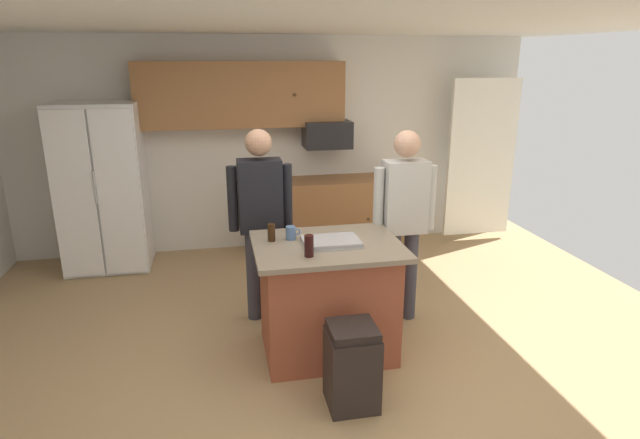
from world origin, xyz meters
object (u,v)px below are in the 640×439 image
kitchen_island (327,298)px  mug_ceramic_white (291,233)px  tumbler_amber (309,246)px  person_guest_by_door (261,212)px  trash_bin (352,366)px  refrigerator (103,188)px  person_guest_right (404,214)px  glass_stout_tall (271,233)px  serving_tray (331,242)px  microwave_over_range (327,134)px

kitchen_island → mug_ceramic_white: 0.60m
kitchen_island → tumbler_amber: size_ratio=7.12×
person_guest_by_door → mug_ceramic_white: person_guest_by_door is taller
kitchen_island → trash_bin: (0.02, -0.73, -0.18)m
trash_bin → refrigerator: bearing=124.5°
person_guest_right → refrigerator: bearing=-62.2°
tumbler_amber → glass_stout_tall: bearing=120.6°
person_guest_right → trash_bin: size_ratio=2.87×
refrigerator → person_guest_right: (2.87, -1.89, 0.08)m
person_guest_by_door → mug_ceramic_white: bearing=-13.5°
serving_tray → glass_stout_tall: bearing=159.5°
microwave_over_range → mug_ceramic_white: (-0.78, -2.28, -0.45)m
microwave_over_range → tumbler_amber: (-0.71, -2.69, -0.43)m
person_guest_by_door → trash_bin: size_ratio=2.89×
kitchen_island → person_guest_right: 1.04m
tumbler_amber → person_guest_right: bearing=34.6°
refrigerator → serving_tray: refrigerator is taller
microwave_over_range → trash_bin: 3.41m
refrigerator → tumbler_amber: 3.19m
kitchen_island → person_guest_right: person_guest_right is taller
glass_stout_tall → mug_ceramic_white: (0.16, 0.01, -0.02)m
person_guest_by_door → serving_tray: person_guest_by_door is taller
microwave_over_range → person_guest_by_door: (-0.97, -1.75, -0.43)m
person_guest_by_door → tumbler_amber: person_guest_by_door is taller
microwave_over_range → tumbler_amber: 2.81m
refrigerator → kitchen_island: bearing=-48.1°
refrigerator → microwave_over_range: refrigerator is taller
mug_ceramic_white → glass_stout_tall: bearing=-175.9°
person_guest_by_door → trash_bin: person_guest_by_door is taller
kitchen_island → refrigerator: bearing=131.9°
mug_ceramic_white → serving_tray: mug_ceramic_white is taller
person_guest_by_door → mug_ceramic_white: size_ratio=14.54×
refrigerator → mug_ceramic_white: 2.83m
tumbler_amber → person_guest_by_door: bearing=105.8°
person_guest_right → kitchen_island: bearing=-0.0°
person_guest_right → trash_bin: (-0.77, -1.16, -0.72)m
trash_bin → person_guest_by_door: bearing=108.4°
person_guest_right → trash_bin: bearing=27.8°
person_guest_by_door → serving_tray: bearing=0.6°
glass_stout_tall → serving_tray: 0.48m
kitchen_island → trash_bin: kitchen_island is taller
refrigerator → trash_bin: size_ratio=3.08×
kitchen_island → tumbler_amber: 0.63m
person_guest_by_door → trash_bin: bearing=-14.9°
person_guest_right → serving_tray: 0.88m
kitchen_island → person_guest_by_door: (-0.46, 0.70, 0.55)m
refrigerator → microwave_over_range: (2.60, 0.12, 0.51)m
microwave_over_range → person_guest_right: size_ratio=0.32×
refrigerator → trash_bin: 3.76m
trash_bin → serving_tray: bearing=89.5°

